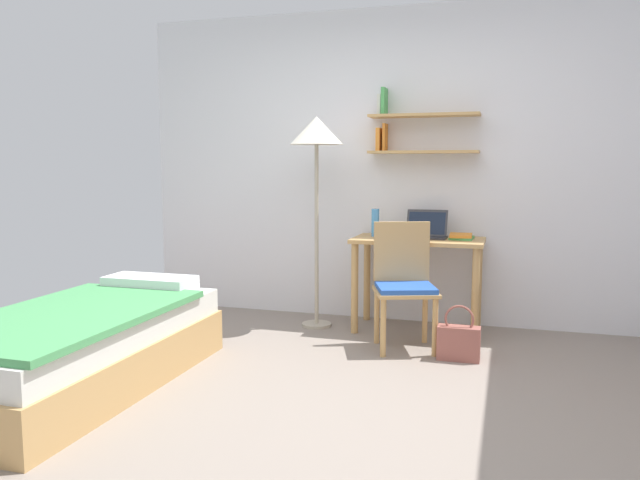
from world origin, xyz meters
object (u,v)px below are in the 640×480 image
(bed, at_px, (83,348))
(book_stack, at_px, (461,237))
(standing_lamp, at_px, (317,141))
(desk, at_px, (418,257))
(handbag, at_px, (459,341))
(water_bottle, at_px, (375,223))
(laptop, at_px, (426,231))
(desk_chair, at_px, (404,281))

(bed, xyz_separation_m, book_stack, (2.04, 1.91, 0.52))
(standing_lamp, height_order, book_stack, standing_lamp)
(desk, height_order, book_stack, book_stack)
(standing_lamp, xyz_separation_m, handbag, (1.19, -0.58, -1.38))
(water_bottle, bearing_deg, bed, -125.94)
(standing_lamp, xyz_separation_m, laptop, (0.86, 0.18, -0.71))
(water_bottle, bearing_deg, desk_chair, -57.82)
(desk_chair, distance_m, laptop, 0.64)
(standing_lamp, bearing_deg, desk_chair, -26.02)
(laptop, relative_size, book_stack, 1.38)
(laptop, distance_m, book_stack, 0.28)
(laptop, height_order, book_stack, laptop)
(standing_lamp, height_order, laptop, standing_lamp)
(desk, height_order, desk_chair, desk_chair)
(laptop, height_order, handbag, laptop)
(handbag, bearing_deg, laptop, 113.55)
(bed, distance_m, desk, 2.55)
(bed, relative_size, desk, 1.90)
(desk, bearing_deg, handbag, -60.90)
(bed, bearing_deg, water_bottle, 54.06)
(water_bottle, bearing_deg, book_stack, 1.97)
(desk, xyz_separation_m, desk_chair, (-0.03, -0.49, -0.11))
(laptop, xyz_separation_m, handbag, (0.33, -0.76, -0.67))
(laptop, bearing_deg, standing_lamp, -167.99)
(desk, height_order, water_bottle, water_bottle)
(standing_lamp, bearing_deg, book_stack, 7.85)
(bed, distance_m, book_stack, 2.84)
(desk_chair, bearing_deg, handbag, -25.73)
(bed, bearing_deg, desk_chair, 39.09)
(laptop, distance_m, handbag, 1.06)
(desk_chair, xyz_separation_m, laptop, (0.08, 0.56, 0.31))
(desk_chair, relative_size, handbag, 2.37)
(desk, relative_size, book_stack, 4.24)
(laptop, relative_size, water_bottle, 1.47)
(desk_chair, xyz_separation_m, water_bottle, (-0.32, 0.51, 0.36))
(desk_chair, bearing_deg, desk, 86.60)
(handbag, bearing_deg, book_stack, 94.27)
(desk, relative_size, handbag, 2.66)
(standing_lamp, distance_m, book_stack, 1.36)
(desk_chair, distance_m, water_bottle, 0.71)
(desk_chair, relative_size, book_stack, 3.78)
(desk_chair, distance_m, handbag, 0.58)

